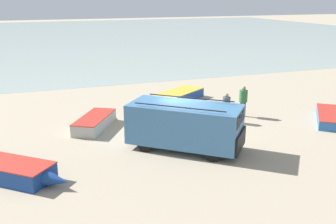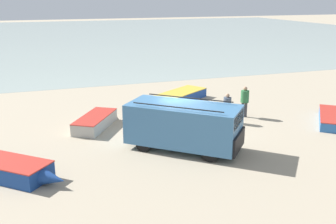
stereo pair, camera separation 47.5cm
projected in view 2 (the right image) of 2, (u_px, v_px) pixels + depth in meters
The scene contains 9 objects.
ground_plane at pixel (184, 134), 19.49m from camera, with size 200.00×200.00×0.00m, color tan.
sea_water at pixel (74, 36), 66.67m from camera, with size 120.00×80.00×0.01m, color #99A89E.
parked_van at pixel (184, 125), 17.36m from camera, with size 5.14×4.82×2.18m.
fishing_rowboat_0 at pixel (1, 167), 14.96m from camera, with size 4.65×4.26×0.67m.
fishing_rowboat_1 at pixel (96, 121), 20.55m from camera, with size 2.83×3.82×0.64m.
fishing_rowboat_2 at pixel (176, 98), 25.29m from camera, with size 5.15×3.94×0.60m.
fishing_rowboat_3 at pixel (335, 118), 21.21m from camera, with size 3.57×4.11×0.52m.
fisherman_0 at pixel (227, 105), 21.11m from camera, with size 0.42×0.42×1.60m.
fisherman_1 at pixel (245, 99), 22.02m from camera, with size 0.46×0.46×1.75m.
Camera 2 is at (-6.65, -17.13, 6.64)m, focal length 42.00 mm.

